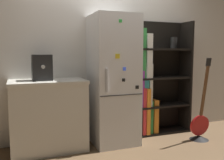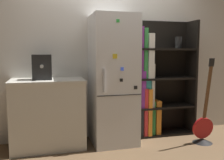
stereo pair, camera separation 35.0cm
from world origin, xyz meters
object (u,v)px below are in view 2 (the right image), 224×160
(guitar, at_px, (203,131))
(espresso_machine, at_px, (42,67))
(refrigerator, at_px, (113,80))
(bookshelf, at_px, (155,84))

(guitar, bearing_deg, espresso_machine, 168.68)
(refrigerator, bearing_deg, bookshelf, 13.42)
(espresso_machine, distance_m, guitar, 2.40)
(refrigerator, xyz_separation_m, guitar, (1.22, -0.38, -0.72))
(bookshelf, height_order, espresso_machine, bookshelf)
(refrigerator, distance_m, espresso_machine, 0.98)
(refrigerator, relative_size, guitar, 1.48)
(refrigerator, bearing_deg, guitar, -17.21)
(espresso_machine, relative_size, guitar, 0.27)
(espresso_machine, bearing_deg, bookshelf, 3.87)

